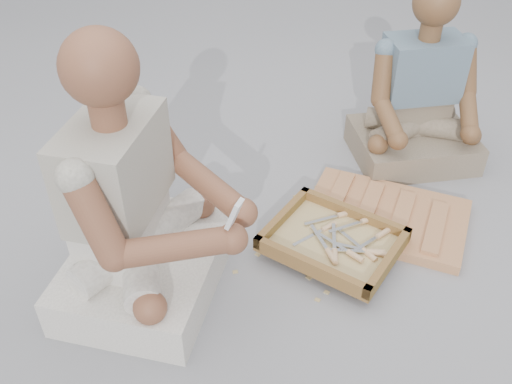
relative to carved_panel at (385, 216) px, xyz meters
The scene contains 32 objects.
ground 0.64m from the carved_panel, 116.87° to the right, with size 60.00×60.00×0.00m, color gray.
carved_panel is the anchor object (origin of this frame).
tool_tray 0.32m from the carved_panel, 110.43° to the right, with size 0.51×0.42×0.06m.
chisel_0 0.16m from the carved_panel, 107.96° to the right, with size 0.14×0.19×0.02m.
chisel_1 0.38m from the carved_panel, 101.49° to the right, with size 0.11×0.21×0.02m.
chisel_2 0.21m from the carved_panel, 134.74° to the right, with size 0.15×0.18×0.02m.
chisel_3 0.30m from the carved_panel, 85.87° to the right, with size 0.21×0.11×0.02m.
chisel_4 0.20m from the carved_panel, 79.40° to the right, with size 0.10×0.21×0.02m.
chisel_5 0.31m from the carved_panel, 123.83° to the right, with size 0.10×0.21×0.02m.
chisel_6 0.30m from the carved_panel, 82.70° to the right, with size 0.21×0.11×0.02m.
chisel_7 0.35m from the carved_panel, 93.60° to the right, with size 0.22×0.07×0.02m.
chisel_8 0.39m from the carved_panel, 104.25° to the right, with size 0.18×0.16×0.02m.
chisel_9 0.30m from the carved_panel, 79.56° to the right, with size 0.22×0.06×0.02m.
wood_chip_0 0.28m from the carved_panel, 116.08° to the right, with size 0.02×0.01×0.00m, color tan.
wood_chip_1 0.38m from the carved_panel, behind, with size 0.02×0.01×0.00m, color tan.
wood_chip_2 0.50m from the carved_panel, 94.75° to the right, with size 0.02×0.01×0.00m, color tan.
wood_chip_3 0.48m from the carved_panel, 105.67° to the right, with size 0.02×0.01×0.00m, color tan.
wood_chip_4 0.27m from the carved_panel, 141.29° to the right, with size 0.02×0.01×0.00m, color tan.
wood_chip_5 0.08m from the carved_panel, 57.51° to the left, with size 0.02×0.01×0.00m, color tan.
wood_chip_6 0.58m from the carved_panel, 128.44° to the right, with size 0.02×0.01×0.00m, color tan.
wood_chip_7 0.35m from the carved_panel, behind, with size 0.02×0.01×0.00m, color tan.
wood_chip_8 0.33m from the carved_panel, 96.62° to the right, with size 0.02×0.01×0.00m, color tan.
wood_chip_9 0.16m from the carved_panel, 149.38° to the left, with size 0.02×0.01×0.00m, color tan.
wood_chip_10 0.30m from the carved_panel, 137.41° to the right, with size 0.02×0.01×0.00m, color tan.
wood_chip_11 0.55m from the carved_panel, 95.71° to the right, with size 0.02×0.01×0.00m, color tan.
wood_chip_12 0.40m from the carved_panel, behind, with size 0.02×0.01×0.00m, color tan.
wood_chip_13 0.34m from the carved_panel, 145.94° to the right, with size 0.02×0.01×0.00m, color tan.
wood_chip_14 0.09m from the carved_panel, 18.61° to the right, with size 0.02×0.01×0.00m, color tan.
wood_chip_15 0.70m from the carved_panel, 123.74° to the right, with size 0.02×0.01×0.00m, color tan.
craftsman 1.07m from the carved_panel, 128.95° to the right, with size 0.74×0.75×0.99m.
companion 0.59m from the carved_panel, 97.55° to the left, with size 0.69×0.68×0.85m.
mobile_phone 0.92m from the carved_panel, 109.86° to the right, with size 0.06×0.05×0.11m.
Camera 1 is at (0.74, -1.28, 1.59)m, focal length 40.00 mm.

